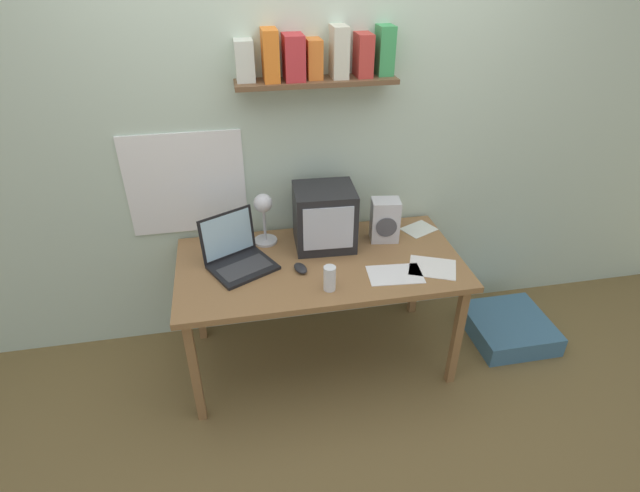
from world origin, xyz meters
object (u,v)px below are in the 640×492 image
crt_monitor (324,217)px  loose_paper_near_monitor (419,229)px  laptop (236,253)px  juice_glass (330,279)px  computer_mouse (301,268)px  loose_paper_near_laptop (432,267)px  desk_lamp (264,211)px  open_notebook (395,274)px  space_heater (385,220)px  corner_desk (320,270)px  floor_cushion (508,328)px

crt_monitor → loose_paper_near_monitor: (0.60, 0.06, -0.17)m
laptop → juice_glass: (0.45, -0.32, -0.01)m
crt_monitor → computer_mouse: (-0.18, -0.25, -0.16)m
loose_paper_near_laptop → desk_lamp: bearing=155.5°
laptop → juice_glass: laptop is taller
computer_mouse → loose_paper_near_laptop: computer_mouse is taller
desk_lamp → open_notebook: size_ratio=1.12×
space_heater → loose_paper_near_monitor: (0.25, 0.07, -0.12)m
corner_desk → desk_lamp: bearing=141.8°
crt_monitor → floor_cushion: 1.46m
crt_monitor → floor_cushion: bearing=-7.5°
corner_desk → juice_glass: juice_glass is taller
juice_glass → space_heater: space_heater is taller
space_heater → floor_cushion: 1.16m
corner_desk → floor_cushion: corner_desk is taller
loose_paper_near_monitor → loose_paper_near_laptop: (-0.07, -0.41, 0.00)m
open_notebook → laptop: bearing=162.2°
juice_glass → laptop: bearing=144.5°
computer_mouse → corner_desk: bearing=29.8°
corner_desk → space_heater: (0.41, 0.17, 0.18)m
corner_desk → crt_monitor: (0.06, 0.18, 0.23)m
corner_desk → juice_glass: (0.00, -0.26, 0.12)m
crt_monitor → juice_glass: size_ratio=2.62×
corner_desk → loose_paper_near_laptop: loose_paper_near_laptop is taller
desk_lamp → loose_paper_near_monitor: bearing=5.0°
desk_lamp → open_notebook: 0.80m
desk_lamp → loose_paper_near_laptop: desk_lamp is taller
laptop → open_notebook: (0.81, -0.26, -0.07)m
laptop → loose_paper_near_monitor: bearing=-18.4°
crt_monitor → open_notebook: 0.52m
juice_glass → open_notebook: size_ratio=0.45×
loose_paper_near_monitor → floor_cushion: (0.59, -0.27, -0.65)m
laptop → space_heater: 0.87m
corner_desk → laptop: bearing=172.1°
laptop → space_heater: bearing=-20.4°
loose_paper_near_monitor → floor_cushion: size_ratio=0.47×
laptop → floor_cushion: size_ratio=0.84×
space_heater → computer_mouse: 0.59m
juice_glass → open_notebook: bearing=9.0°
loose_paper_near_monitor → corner_desk: bearing=-160.5°
space_heater → loose_paper_near_monitor: bearing=23.9°
juice_glass → open_notebook: juice_glass is taller
corner_desk → open_notebook: bearing=-28.5°
computer_mouse → loose_paper_near_monitor: computer_mouse is taller
computer_mouse → open_notebook: computer_mouse is taller
space_heater → computer_mouse: space_heater is taller
laptop → loose_paper_near_monitor: size_ratio=1.78×
loose_paper_near_laptop → floor_cushion: 0.94m
corner_desk → space_heater: size_ratio=6.14×
crt_monitor → desk_lamp: crt_monitor is taller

